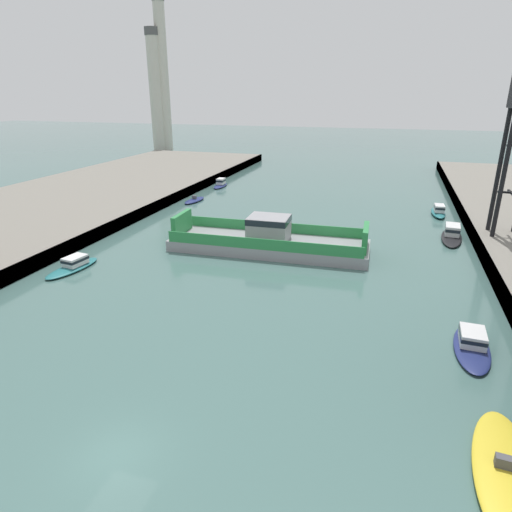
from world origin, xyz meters
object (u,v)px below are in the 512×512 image
object	(u,v)px
moored_boat_mid_right	(221,184)
moored_boat_far_right	(439,211)
moored_boat_mid_left	(73,265)
moored_boat_upstream_b	(504,471)
smokestack_distant_b	(163,71)
moored_boat_near_left	(472,343)
moored_boat_near_right	(194,200)
chain_ferry	(269,240)
smokestack_distant_a	(156,87)
moored_boat_upstream_a	(452,234)

from	to	relation	value
moored_boat_mid_right	moored_boat_far_right	distance (m)	35.71
moored_boat_far_right	moored_boat_mid_left	bearing A→B (deg)	-137.91
moored_boat_upstream_b	smokestack_distant_b	size ratio (longest dim) A/B	0.21
moored_boat_upstream_b	moored_boat_mid_left	bearing A→B (deg)	156.45
moored_boat_mid_right	moored_boat_near_left	bearing A→B (deg)	-51.98
moored_boat_near_right	moored_boat_mid_right	size ratio (longest dim) A/B	0.99
moored_boat_far_right	moored_boat_upstream_b	bearing A→B (deg)	-90.73
chain_ferry	moored_boat_mid_right	xyz separation A→B (m)	(-16.69, 29.19, -0.56)
moored_boat_near_left	moored_boat_upstream_b	distance (m)	10.35
moored_boat_mid_right	smokestack_distant_b	xyz separation A→B (m)	(-33.36, 44.48, 20.09)
smokestack_distant_a	moored_boat_near_left	bearing A→B (deg)	-51.47
moored_boat_far_right	moored_boat_upstream_b	world-z (taller)	moored_boat_far_right
moored_boat_mid_right	moored_boat_mid_left	bearing A→B (deg)	-88.75
moored_boat_near_left	moored_boat_far_right	bearing A→B (deg)	89.18
moored_boat_far_right	moored_boat_upstream_b	size ratio (longest dim) A/B	0.72
moored_boat_near_right	moored_boat_mid_right	world-z (taller)	moored_boat_mid_right
chain_ferry	moored_boat_far_right	bearing A→B (deg)	48.45
moored_boat_mid_left	smokestack_distant_a	xyz separation A→B (m)	(-36.01, 82.80, 16.16)
moored_boat_near_left	moored_boat_far_right	distance (m)	34.50
chain_ferry	moored_boat_upstream_b	xyz separation A→B (m)	(17.28, -24.70, -0.86)
moored_boat_upstream_a	moored_boat_mid_right	bearing A→B (deg)	151.18
moored_boat_far_right	chain_ferry	bearing A→B (deg)	-131.55
chain_ferry	moored_boat_near_right	size ratio (longest dim) A/B	4.03
moored_boat_mid_left	moored_boat_far_right	size ratio (longest dim) A/B	1.03
moored_boat_mid_left	moored_boat_mid_right	size ratio (longest dim) A/B	1.20
moored_boat_near_left	smokestack_distant_b	distance (m)	112.69
moored_boat_mid_left	moored_boat_far_right	world-z (taller)	moored_boat_far_right
moored_boat_upstream_a	smokestack_distant_a	xyz separation A→B (m)	(-70.33, 62.70, 16.03)
moored_boat_upstream_a	moored_boat_mid_left	bearing A→B (deg)	-149.64
chain_ferry	moored_boat_upstream_a	xyz separation A→B (m)	(18.50, 9.83, -0.53)
moored_boat_far_right	moored_boat_near_left	bearing A→B (deg)	-90.82
moored_boat_upstream_b	moored_boat_upstream_a	bearing A→B (deg)	87.97
moored_boat_far_right	moored_boat_upstream_a	distance (m)	10.33
moored_boat_mid_right	smokestack_distant_b	distance (m)	59.12
moored_boat_mid_right	moored_boat_near_right	bearing A→B (deg)	-88.53
smokestack_distant_a	smokestack_distant_b	xyz separation A→B (m)	(1.78, 1.15, 4.03)
moored_boat_near_left	moored_boat_far_right	xyz separation A→B (m)	(0.49, 34.49, 0.09)
moored_boat_near_left	smokestack_distant_b	size ratio (longest dim) A/B	0.16
smokestack_distant_b	moored_boat_upstream_b	bearing A→B (deg)	-55.61
smokestack_distant_b	moored_boat_near_right	bearing A→B (deg)	-58.99
moored_boat_near_left	moored_boat_far_right	size ratio (longest dim) A/B	1.03
moored_boat_near_left	moored_boat_mid_right	world-z (taller)	moored_boat_mid_right
chain_ferry	moored_boat_far_right	distance (m)	26.92
moored_boat_near_right	moored_boat_mid_left	size ratio (longest dim) A/B	0.83
smokestack_distant_a	moored_boat_upstream_a	bearing A→B (deg)	-41.71
moored_boat_mid_left	smokestack_distant_b	bearing A→B (deg)	112.18
moored_boat_mid_right	moored_boat_upstream_a	size ratio (longest dim) A/B	0.67
smokestack_distant_b	smokestack_distant_a	bearing A→B (deg)	-147.22
smokestack_distant_a	smokestack_distant_b	bearing A→B (deg)	32.78
smokestack_distant_b	moored_boat_mid_left	bearing A→B (deg)	-67.82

